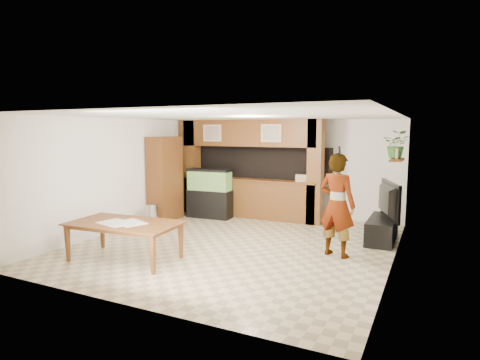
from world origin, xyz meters
The scene contains 21 objects.
floor centered at (0.00, 0.00, 0.00)m, with size 6.50×6.50×0.00m, color tan.
ceiling centered at (0.00, 0.00, 2.60)m, with size 6.50×6.50×0.00m, color white.
wall_back centered at (0.00, 3.25, 1.30)m, with size 6.00×6.00×0.00m, color silver.
wall_left centered at (-3.00, 0.00, 1.30)m, with size 6.50×6.50×0.00m, color silver.
wall_right centered at (3.00, 0.00, 1.30)m, with size 6.50×6.50×0.00m, color silver.
partition centered at (-0.95, 2.64, 1.31)m, with size 4.20×0.99×2.60m.
wall_clock centered at (-2.97, 1.00, 1.90)m, with size 0.05×0.25×0.25m.
wall_shelf centered at (2.85, 1.95, 1.70)m, with size 0.25×0.90×0.04m, color brown.
pantry_cabinet centered at (-2.70, 1.24, 1.08)m, with size 0.54×0.88×2.16m, color brown.
trash_can centered at (-2.55, 0.48, 0.27)m, with size 0.30×0.30×0.54m, color #B2B2B7.
aquarium centered at (-1.77, 1.95, 0.64)m, with size 1.18×0.44×1.31m.
tv_stand centered at (2.65, 1.58, 0.24)m, with size 0.53×1.45×0.48m, color black.
television centered at (2.65, 1.58, 0.87)m, with size 1.36×0.18×0.78m, color black.
photo_frame centered at (2.85, 1.79, 1.83)m, with size 0.03×0.17×0.22m, color tan.
potted_plant centered at (2.82, 2.11, 2.02)m, with size 0.54×0.47×0.60m, color #2F6528.
person centered at (2.00, 0.11, 0.96)m, with size 0.70×0.46×1.92m, color #9F7F57.
microphone centered at (2.05, -0.05, 1.96)m, with size 0.04×0.04×0.16m, color black.
dining_table centered at (-1.35, -1.83, 0.35)m, with size 1.97×1.10×0.69m, color brown.
newspaper_a centered at (-1.22, -1.79, 0.70)m, with size 0.58×0.42×0.01m, color silver.
newspaper_b centered at (-1.44, -1.91, 0.70)m, with size 0.61×0.44×0.01m, color silver.
counter_box centered at (0.59, 2.45, 1.13)m, with size 0.28×0.19×0.19m, color tan.
Camera 1 is at (3.57, -7.18, 2.32)m, focal length 30.00 mm.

